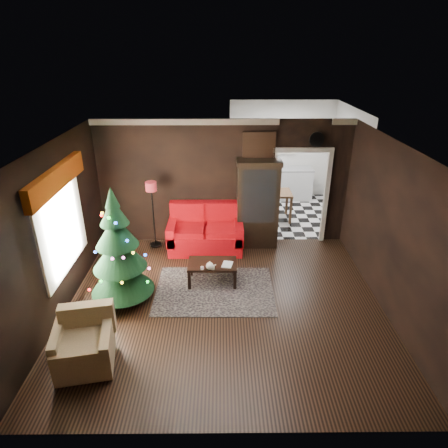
{
  "coord_description": "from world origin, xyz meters",
  "views": [
    {
      "loc": [
        -0.05,
        -5.58,
        4.17
      ],
      "look_at": [
        0.0,
        0.9,
        1.15
      ],
      "focal_mm": 30.88,
      "sensor_mm": 36.0,
      "label": 1
    }
  ],
  "objects_px": {
    "christmas_tree": "(118,249)",
    "coffee_table": "(212,272)",
    "wall_clock": "(316,139)",
    "armchair": "(83,341)",
    "floor_lamp": "(153,215)",
    "loveseat": "(205,229)",
    "teapot": "(210,266)",
    "kitchen_table": "(277,206)",
    "curio_cabinet": "(257,206)"
  },
  "relations": [
    {
      "from": "christmas_tree",
      "to": "coffee_table",
      "type": "distance_m",
      "value": 1.86
    },
    {
      "from": "wall_clock",
      "to": "armchair",
      "type": "bearing_deg",
      "value": -135.16
    },
    {
      "from": "floor_lamp",
      "to": "coffee_table",
      "type": "relative_size",
      "value": 1.62
    },
    {
      "from": "christmas_tree",
      "to": "coffee_table",
      "type": "xyz_separation_m",
      "value": [
        1.56,
        0.58,
        -0.83
      ]
    },
    {
      "from": "wall_clock",
      "to": "loveseat",
      "type": "bearing_deg",
      "value": -170.34
    },
    {
      "from": "floor_lamp",
      "to": "armchair",
      "type": "relative_size",
      "value": 1.83
    },
    {
      "from": "armchair",
      "to": "teapot",
      "type": "relative_size",
      "value": 5.12
    },
    {
      "from": "teapot",
      "to": "kitchen_table",
      "type": "xyz_separation_m",
      "value": [
        1.67,
        3.21,
        -0.13
      ]
    },
    {
      "from": "loveseat",
      "to": "wall_clock",
      "type": "xyz_separation_m",
      "value": [
        2.35,
        0.4,
        1.88
      ]
    },
    {
      "from": "christmas_tree",
      "to": "kitchen_table",
      "type": "distance_m",
      "value": 4.84
    },
    {
      "from": "kitchen_table",
      "to": "christmas_tree",
      "type": "bearing_deg",
      "value": -131.71
    },
    {
      "from": "loveseat",
      "to": "wall_clock",
      "type": "height_order",
      "value": "wall_clock"
    },
    {
      "from": "curio_cabinet",
      "to": "teapot",
      "type": "xyz_separation_m",
      "value": [
        -1.02,
        -1.78,
        -0.45
      ]
    },
    {
      "from": "floor_lamp",
      "to": "kitchen_table",
      "type": "relative_size",
      "value": 1.99
    },
    {
      "from": "christmas_tree",
      "to": "armchair",
      "type": "height_order",
      "value": "christmas_tree"
    },
    {
      "from": "coffee_table",
      "to": "floor_lamp",
      "type": "bearing_deg",
      "value": 133.41
    },
    {
      "from": "loveseat",
      "to": "coffee_table",
      "type": "relative_size",
      "value": 1.85
    },
    {
      "from": "christmas_tree",
      "to": "coffee_table",
      "type": "relative_size",
      "value": 2.26
    },
    {
      "from": "kitchen_table",
      "to": "loveseat",
      "type": "bearing_deg",
      "value": -137.49
    },
    {
      "from": "armchair",
      "to": "coffee_table",
      "type": "bearing_deg",
      "value": 40.38
    },
    {
      "from": "curio_cabinet",
      "to": "wall_clock",
      "type": "bearing_deg",
      "value": 8.53
    },
    {
      "from": "wall_clock",
      "to": "coffee_table",
      "type": "bearing_deg",
      "value": -141.29
    },
    {
      "from": "christmas_tree",
      "to": "armchair",
      "type": "distance_m",
      "value": 1.68
    },
    {
      "from": "curio_cabinet",
      "to": "loveseat",
      "type": "bearing_deg",
      "value": -169.17
    },
    {
      "from": "coffee_table",
      "to": "teapot",
      "type": "xyz_separation_m",
      "value": [
        -0.04,
        -0.22,
        0.28
      ]
    },
    {
      "from": "armchair",
      "to": "kitchen_table",
      "type": "xyz_separation_m",
      "value": [
        3.36,
        5.14,
        -0.09
      ]
    },
    {
      "from": "armchair",
      "to": "teapot",
      "type": "bearing_deg",
      "value": 38.0
    },
    {
      "from": "armchair",
      "to": "wall_clock",
      "type": "height_order",
      "value": "wall_clock"
    },
    {
      "from": "armchair",
      "to": "kitchen_table",
      "type": "height_order",
      "value": "armchair"
    },
    {
      "from": "christmas_tree",
      "to": "curio_cabinet",
      "type": "bearing_deg",
      "value": 40.23
    },
    {
      "from": "kitchen_table",
      "to": "wall_clock",
      "type": "bearing_deg",
      "value": -66.25
    },
    {
      "from": "kitchen_table",
      "to": "floor_lamp",
      "type": "bearing_deg",
      "value": -151.06
    },
    {
      "from": "floor_lamp",
      "to": "kitchen_table",
      "type": "xyz_separation_m",
      "value": [
        2.93,
        1.62,
        -0.46
      ]
    },
    {
      "from": "coffee_table",
      "to": "wall_clock",
      "type": "relative_size",
      "value": 2.87
    },
    {
      "from": "floor_lamp",
      "to": "christmas_tree",
      "type": "distance_m",
      "value": 1.99
    },
    {
      "from": "teapot",
      "to": "kitchen_table",
      "type": "bearing_deg",
      "value": 62.6
    },
    {
      "from": "loveseat",
      "to": "armchair",
      "type": "xyz_separation_m",
      "value": [
        -1.56,
        -3.49,
        -0.04
      ]
    },
    {
      "from": "wall_clock",
      "to": "floor_lamp",
      "type": "bearing_deg",
      "value": -173.97
    },
    {
      "from": "coffee_table",
      "to": "wall_clock",
      "type": "height_order",
      "value": "wall_clock"
    },
    {
      "from": "curio_cabinet",
      "to": "wall_clock",
      "type": "height_order",
      "value": "wall_clock"
    },
    {
      "from": "armchair",
      "to": "wall_clock",
      "type": "xyz_separation_m",
      "value": [
        3.91,
        3.89,
        1.92
      ]
    },
    {
      "from": "coffee_table",
      "to": "teapot",
      "type": "bearing_deg",
      "value": -100.54
    },
    {
      "from": "curio_cabinet",
      "to": "floor_lamp",
      "type": "xyz_separation_m",
      "value": [
        -2.28,
        -0.19,
        -0.12
      ]
    },
    {
      "from": "floor_lamp",
      "to": "teapot",
      "type": "xyz_separation_m",
      "value": [
        1.26,
        -1.6,
        -0.33
      ]
    },
    {
      "from": "christmas_tree",
      "to": "armchair",
      "type": "xyz_separation_m",
      "value": [
        -0.18,
        -1.57,
        -0.59
      ]
    },
    {
      "from": "coffee_table",
      "to": "kitchen_table",
      "type": "xyz_separation_m",
      "value": [
        1.62,
        2.99,
        0.16
      ]
    },
    {
      "from": "floor_lamp",
      "to": "teapot",
      "type": "relative_size",
      "value": 9.38
    },
    {
      "from": "curio_cabinet",
      "to": "armchair",
      "type": "distance_m",
      "value": 4.62
    },
    {
      "from": "curio_cabinet",
      "to": "teapot",
      "type": "bearing_deg",
      "value": -119.65
    },
    {
      "from": "coffee_table",
      "to": "teapot",
      "type": "relative_size",
      "value": 5.78
    }
  ]
}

